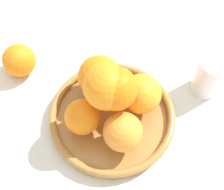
{
  "coord_description": "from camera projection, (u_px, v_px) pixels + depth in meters",
  "views": [
    {
      "loc": [
        -0.06,
        -0.27,
        0.56
      ],
      "look_at": [
        0.0,
        0.0,
        0.1
      ],
      "focal_mm": 50.0,
      "sensor_mm": 36.0,
      "label": 1
    }
  ],
  "objects": [
    {
      "name": "stray_orange",
      "position": [
        19.0,
        60.0,
        0.65
      ],
      "size": [
        0.07,
        0.07,
        0.07
      ],
      "primitive_type": "sphere",
      "color": "orange",
      "rests_on": "ground_plane"
    },
    {
      "name": "ground_plane",
      "position": [
        112.0,
        120.0,
        0.62
      ],
      "size": [
        4.0,
        4.0,
        0.0
      ],
      "primitive_type": "plane",
      "color": "silver"
    },
    {
      "name": "orange_pile",
      "position": [
        112.0,
        96.0,
        0.55
      ],
      "size": [
        0.18,
        0.19,
        0.14
      ],
      "color": "orange",
      "rests_on": "fruit_bowl"
    },
    {
      "name": "fruit_bowl",
      "position": [
        112.0,
        117.0,
        0.61
      ],
      "size": [
        0.24,
        0.24,
        0.03
      ],
      "color": "#A57238",
      "rests_on": "ground_plane"
    },
    {
      "name": "drinking_glass",
      "position": [
        210.0,
        76.0,
        0.62
      ],
      "size": [
        0.06,
        0.06,
        0.09
      ],
      "primitive_type": "cylinder",
      "color": "white",
      "rests_on": "ground_plane"
    }
  ]
}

